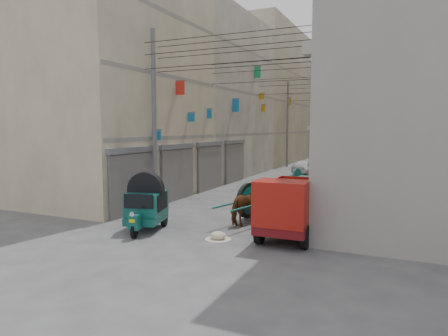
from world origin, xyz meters
The scene contains 18 objects.
ground centered at (0.00, 0.00, 0.00)m, with size 140.00×140.00×0.00m, color #454547.
building_row_left centered at (-8.00, 34.13, 6.46)m, with size 8.00×62.00×14.00m.
building_row_right centered at (8.00, 34.13, 6.46)m, with size 8.00×62.00×14.00m.
end_cap_building centered at (0.00, 66.00, 6.50)m, with size 22.00×10.00×13.00m, color #B1A28C.
shutters_left centered at (-3.92, 10.38, 1.49)m, with size 0.18×14.40×2.88m.
signboards centered at (-0.01, 21.66, 3.43)m, with size 8.22×40.52×5.67m.
ac_units centered at (3.65, 7.67, 7.43)m, with size 0.70×6.55×3.35m.
utility_poles centered at (0.00, 17.00, 4.00)m, with size 7.40×22.20×8.00m.
overhead_cables centered at (0.00, 14.40, 6.77)m, with size 7.40×22.52×1.12m.
auto_rickshaw centered at (-1.83, 2.79, 0.95)m, with size 1.70×2.37×1.61m.
tonga_cart centered at (1.50, 5.92, 0.76)m, with size 2.00×3.43×1.46m.
mini_truck centered at (3.21, 3.61, 0.99)m, with size 1.76×3.73×2.07m.
second_cart centered at (1.38, 14.61, 0.66)m, with size 1.60×1.47×1.24m.
feed_sack centered at (1.10, 2.70, 0.14)m, with size 0.54×0.43×0.27m, color beige.
horse centered at (1.32, 5.05, 0.75)m, with size 0.81×1.78×1.51m, color brown.
distant_car_white centered at (-0.54, 22.73, 0.56)m, with size 1.33×3.32×1.13m, color white.
distant_car_grey centered at (2.80, 28.58, 0.61)m, with size 1.30×3.73×1.23m, color #545956.
distant_car_green centered at (-1.41, 39.96, 0.58)m, with size 1.62×3.99×1.16m, color #1F5B49.
Camera 1 is at (6.62, -8.99, 3.69)m, focal length 32.00 mm.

